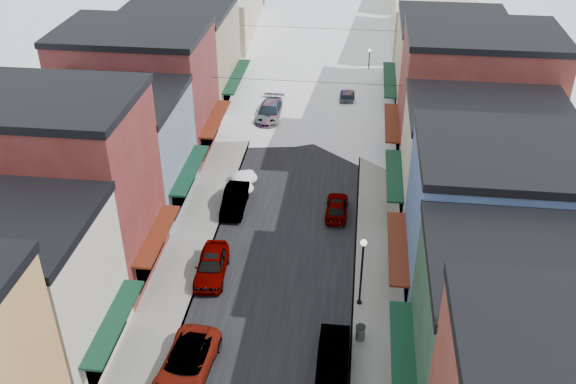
% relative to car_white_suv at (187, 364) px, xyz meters
% --- Properties ---
extents(road, '(10.00, 160.00, 0.01)m').
position_rel_car_white_suv_xyz_m(road, '(3.78, 47.73, -0.78)').
color(road, black).
rests_on(road, ground).
extents(sidewalk_left, '(3.20, 160.00, 0.15)m').
position_rel_car_white_suv_xyz_m(sidewalk_left, '(-2.82, 47.73, -0.71)').
color(sidewalk_left, gray).
rests_on(sidewalk_left, ground).
extents(sidewalk_right, '(3.20, 160.00, 0.15)m').
position_rel_car_white_suv_xyz_m(sidewalk_right, '(10.38, 47.73, -0.71)').
color(sidewalk_right, gray).
rests_on(sidewalk_right, ground).
extents(curb_left, '(0.10, 160.00, 0.15)m').
position_rel_car_white_suv_xyz_m(curb_left, '(-1.27, 47.73, -0.71)').
color(curb_left, slate).
rests_on(curb_left, ground).
extents(curb_right, '(0.10, 160.00, 0.15)m').
position_rel_car_white_suv_xyz_m(curb_right, '(8.83, 47.73, -0.71)').
color(curb_right, slate).
rests_on(curb_right, ground).
extents(bldg_l_cream, '(11.30, 8.20, 9.50)m').
position_rel_car_white_suv_xyz_m(bldg_l_cream, '(-9.41, 0.23, 3.98)').
color(bldg_l_cream, beige).
rests_on(bldg_l_cream, ground).
extents(bldg_l_brick_near, '(12.30, 8.20, 12.50)m').
position_rel_car_white_suv_xyz_m(bldg_l_brick_near, '(-9.91, 8.23, 5.48)').
color(bldg_l_brick_near, maroon).
rests_on(bldg_l_brick_near, ground).
extents(bldg_l_grayblue, '(11.30, 9.20, 9.00)m').
position_rel_car_white_suv_xyz_m(bldg_l_grayblue, '(-9.41, 16.73, 3.73)').
color(bldg_l_grayblue, slate).
rests_on(bldg_l_grayblue, ground).
extents(bldg_l_brick_far, '(13.30, 9.20, 11.00)m').
position_rel_car_white_suv_xyz_m(bldg_l_brick_far, '(-10.41, 25.73, 4.73)').
color(bldg_l_brick_far, maroon).
rests_on(bldg_l_brick_far, ground).
extents(bldg_l_tan, '(11.30, 11.20, 10.00)m').
position_rel_car_white_suv_xyz_m(bldg_l_tan, '(-9.41, 35.73, 4.23)').
color(bldg_l_tan, '#9B8A65').
rests_on(bldg_l_tan, ground).
extents(bldg_r_green, '(11.30, 9.20, 9.50)m').
position_rel_car_white_suv_xyz_m(bldg_r_green, '(16.97, -0.27, 3.98)').
color(bldg_r_green, '#204230').
rests_on(bldg_r_green, ground).
extents(bldg_r_blue, '(11.30, 9.20, 10.50)m').
position_rel_car_white_suv_xyz_m(bldg_r_blue, '(16.97, 8.73, 4.48)').
color(bldg_r_blue, '#405B92').
rests_on(bldg_r_blue, ground).
extents(bldg_r_cream, '(12.30, 9.20, 9.00)m').
position_rel_car_white_suv_xyz_m(bldg_r_cream, '(17.47, 17.73, 3.73)').
color(bldg_r_cream, beige).
rests_on(bldg_r_cream, ground).
extents(bldg_r_brick_far, '(13.30, 9.20, 11.50)m').
position_rel_car_white_suv_xyz_m(bldg_r_brick_far, '(17.97, 26.73, 4.98)').
color(bldg_r_brick_far, maroon).
rests_on(bldg_r_brick_far, ground).
extents(bldg_r_tan, '(11.30, 11.20, 9.50)m').
position_rel_car_white_suv_xyz_m(bldg_r_tan, '(16.97, 36.73, 3.98)').
color(bldg_r_tan, tan).
rests_on(bldg_r_tan, ground).
extents(overhead_cables, '(16.40, 15.04, 0.04)m').
position_rel_car_white_suv_xyz_m(overhead_cables, '(3.78, 35.23, 5.42)').
color(overhead_cables, black).
rests_on(overhead_cables, ground).
extents(car_white_suv, '(3.03, 5.81, 1.56)m').
position_rel_car_white_suv_xyz_m(car_white_suv, '(0.00, 0.00, 0.00)').
color(car_white_suv, silver).
rests_on(car_white_suv, ground).
extents(car_silver_sedan, '(2.23, 4.95, 1.65)m').
position_rel_car_white_suv_xyz_m(car_silver_sedan, '(-0.52, 8.55, 0.04)').
color(car_silver_sedan, gray).
rests_on(car_silver_sedan, ground).
extents(car_dark_hatch, '(1.76, 4.77, 1.56)m').
position_rel_car_white_suv_xyz_m(car_dark_hatch, '(-0.52, 16.72, -0.00)').
color(car_dark_hatch, black).
rests_on(car_dark_hatch, ground).
extents(car_silver_wagon, '(2.50, 5.89, 1.69)m').
position_rel_car_white_suv_xyz_m(car_silver_wagon, '(-0.09, 32.73, 0.07)').
color(car_silver_wagon, '#AFB1B8').
rests_on(car_silver_wagon, ground).
extents(car_green_sedan, '(1.70, 4.85, 1.60)m').
position_rel_car_white_suv_xyz_m(car_green_sedan, '(7.88, 1.62, 0.02)').
color(car_green_sedan, black).
rests_on(car_green_sedan, ground).
extents(car_gray_suv, '(1.66, 4.09, 1.39)m').
position_rel_car_white_suv_xyz_m(car_gray_suv, '(7.28, 16.80, -0.09)').
color(car_gray_suv, gray).
rests_on(car_gray_suv, ground).
extents(car_black_sedan, '(2.20, 5.12, 1.47)m').
position_rel_car_white_suv_xyz_m(car_black_sedan, '(7.28, 37.66, -0.05)').
color(car_black_sedan, black).
rests_on(car_black_sedan, ground).
extents(car_lane_silver, '(2.44, 5.13, 1.69)m').
position_rel_car_white_suv_xyz_m(car_lane_silver, '(2.07, 49.25, 0.07)').
color(car_lane_silver, '#999CA1').
rests_on(car_lane_silver, ground).
extents(car_lane_white, '(2.61, 5.28, 1.44)m').
position_rel_car_white_suv_xyz_m(car_lane_white, '(4.78, 61.88, -0.06)').
color(car_lane_white, silver).
rests_on(car_lane_white, ground).
extents(trash_can, '(0.57, 0.57, 0.97)m').
position_rel_car_white_suv_xyz_m(trash_can, '(9.32, 3.64, -0.14)').
color(trash_can, '#5D6062').
rests_on(trash_can, sidewalk_right).
extents(streetlamp_near, '(0.40, 0.40, 4.83)m').
position_rel_car_white_suv_xyz_m(streetlamp_near, '(9.21, 6.77, 2.42)').
color(streetlamp_near, black).
rests_on(streetlamp_near, sidewalk_right).
extents(streetlamp_far, '(0.33, 0.33, 4.01)m').
position_rel_car_white_suv_xyz_m(streetlamp_far, '(9.31, 42.73, 1.90)').
color(streetlamp_far, black).
rests_on(streetlamp_far, sidewalk_right).
extents(snow_pile_mid, '(2.16, 2.53, 0.91)m').
position_rel_car_white_suv_xyz_m(snow_pile_mid, '(-0.50, 19.10, -0.34)').
color(snow_pile_mid, white).
rests_on(snow_pile_mid, ground).
extents(snow_pile_far, '(2.22, 2.57, 0.94)m').
position_rel_car_white_suv_xyz_m(snow_pile_far, '(-0.50, 20.70, -0.33)').
color(snow_pile_far, white).
rests_on(snow_pile_far, ground).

